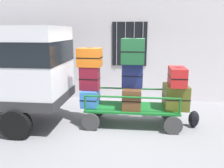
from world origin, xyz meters
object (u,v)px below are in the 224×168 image
at_px(suitcase_left_bottom, 90,97).
at_px(suitcase_midleft_bottom, 132,97).
at_px(suitcase_left_top, 90,57).
at_px(suitcase_left_middle, 90,78).
at_px(backpack, 194,119).
at_px(luggage_cart, 132,110).
at_px(suitcase_midleft_middle, 133,75).
at_px(suitcase_center_middle, 177,76).
at_px(suitcase_midleft_top, 133,51).
at_px(suitcase_center_bottom, 176,97).

xyz_separation_m(suitcase_left_bottom, suitcase_midleft_bottom, (1.11, -0.03, 0.05)).
bearing_deg(suitcase_left_top, suitcase_left_middle, -90.00).
bearing_deg(backpack, luggage_cart, -178.92).
bearing_deg(suitcase_left_bottom, suitcase_left_top, 90.00).
height_order(suitcase_left_top, suitcase_midleft_middle, suitcase_left_top).
relative_size(suitcase_left_bottom, suitcase_left_middle, 1.11).
bearing_deg(suitcase_left_bottom, backpack, 0.13).
bearing_deg(suitcase_midleft_bottom, suitcase_left_top, 178.14).
bearing_deg(suitcase_midleft_middle, suitcase_left_bottom, -179.87).
relative_size(suitcase_center_middle, backpack, 1.65).
bearing_deg(suitcase_midleft_top, suitcase_midleft_middle, 90.00).
xyz_separation_m(suitcase_center_bottom, suitcase_center_middle, (-0.00, -0.06, 0.54)).
relative_size(suitcase_midleft_middle, suitcase_center_middle, 0.86).
height_order(suitcase_midleft_bottom, suitcase_midleft_middle, suitcase_midleft_middle).
relative_size(luggage_cart, backpack, 5.61).
bearing_deg(suitcase_center_middle, suitcase_midleft_bottom, 178.63).
distance_m(suitcase_center_bottom, backpack, 0.77).
bearing_deg(suitcase_center_bottom, suitcase_left_middle, -178.74).
height_order(suitcase_left_top, suitcase_center_middle, suitcase_left_top).
height_order(suitcase_midleft_middle, backpack, suitcase_midleft_middle).
relative_size(suitcase_midleft_bottom, suitcase_center_middle, 1.13).
bearing_deg(suitcase_left_middle, suitcase_midleft_top, -1.27).
distance_m(suitcase_midleft_middle, backpack, 1.96).
bearing_deg(luggage_cart, suitcase_left_bottom, 178.76).
relative_size(luggage_cart, suitcase_center_bottom, 3.39).
height_order(suitcase_left_middle, suitcase_midleft_middle, suitcase_midleft_middle).
distance_m(suitcase_left_middle, suitcase_left_top, 0.55).
bearing_deg(suitcase_left_top, suitcase_midleft_bottom, -1.86).
height_order(suitcase_center_bottom, backpack, suitcase_center_bottom).
bearing_deg(suitcase_center_bottom, backpack, -0.65).
distance_m(suitcase_left_top, suitcase_midleft_top, 1.13).
distance_m(luggage_cart, suitcase_midleft_top, 1.56).
xyz_separation_m(luggage_cart, suitcase_midleft_top, (-0.00, -0.04, 1.56)).
bearing_deg(luggage_cart, suitcase_midleft_middle, 90.00).
bearing_deg(backpack, suitcase_left_middle, -179.09).
height_order(suitcase_midleft_middle, suitcase_midleft_top, suitcase_midleft_top).
height_order(suitcase_left_middle, backpack, suitcase_left_middle).
height_order(suitcase_left_bottom, suitcase_center_bottom, suitcase_center_bottom).
xyz_separation_m(suitcase_midleft_middle, suitcase_center_bottom, (1.11, 0.01, -0.53)).
height_order(suitcase_midleft_top, suitcase_center_middle, suitcase_midleft_top).
xyz_separation_m(luggage_cart, suitcase_center_middle, (1.11, -0.03, 0.94)).
bearing_deg(suitcase_center_bottom, suitcase_midleft_top, -176.22).
relative_size(suitcase_midleft_bottom, suitcase_center_bottom, 1.14).
bearing_deg(suitcase_center_bottom, suitcase_midleft_middle, -179.51).
height_order(suitcase_left_top, suitcase_midleft_bottom, suitcase_left_top).
height_order(suitcase_midleft_bottom, suitcase_midleft_top, suitcase_midleft_top).
height_order(suitcase_left_bottom, suitcase_left_middle, suitcase_left_middle).
height_order(luggage_cart, suitcase_left_middle, suitcase_left_middle).
bearing_deg(suitcase_midleft_top, suitcase_center_middle, 0.48).
bearing_deg(suitcase_left_top, backpack, -0.09).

